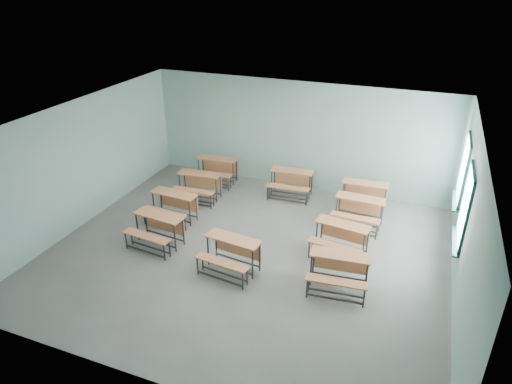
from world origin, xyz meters
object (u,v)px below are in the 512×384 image
desk_unit_r2c2 (359,208)px  desk_unit_r3c0 (216,167)px  desk_unit_r1c2 (341,235)px  desk_unit_r3c2 (364,192)px  desk_unit_r0c1 (231,251)px  desk_unit_r0c2 (339,268)px  desk_unit_r2c0 (198,183)px  desk_unit_r0c0 (157,226)px  desk_unit_r3c1 (291,180)px  desk_unit_r1c0 (172,203)px

desk_unit_r2c2 → desk_unit_r3c0: 4.69m
desk_unit_r1c2 → desk_unit_r3c0: size_ratio=1.03×
desk_unit_r3c0 → desk_unit_r3c2: (4.53, -0.14, 0.00)m
desk_unit_r0c1 → desk_unit_r0c2: bearing=12.7°
desk_unit_r1c2 → desk_unit_r2c0: (-4.38, 1.35, 0.00)m
desk_unit_r0c0 → desk_unit_r3c2: 5.61m
desk_unit_r0c1 → desk_unit_r0c0: bearing=178.4°
desk_unit_r0c0 → desk_unit_r2c0: 2.53m
desk_unit_r3c0 → desk_unit_r2c0: bearing=-93.7°
desk_unit_r2c0 → desk_unit_r0c2: bearing=-33.4°
desk_unit_r0c2 → desk_unit_r1c2: size_ratio=0.98×
desk_unit_r1c2 → desk_unit_r3c0: bearing=157.6°
desk_unit_r0c1 → desk_unit_r2c2: same height
desk_unit_r3c0 → desk_unit_r3c1: size_ratio=1.01×
desk_unit_r0c0 → desk_unit_r3c1: 4.28m
desk_unit_r2c2 → desk_unit_r3c1: bearing=156.5°
desk_unit_r0c1 → desk_unit_r3c0: 4.66m
desk_unit_r0c0 → desk_unit_r2c2: same height
desk_unit_r0c2 → desk_unit_r3c0: bearing=135.1°
desk_unit_r0c0 → desk_unit_r2c0: (-0.21, 2.52, 0.00)m
desk_unit_r2c0 → desk_unit_r3c0: bearing=87.1°
desk_unit_r3c0 → desk_unit_r3c2: same height
desk_unit_r1c2 → desk_unit_r3c2: size_ratio=1.06×
desk_unit_r3c1 → desk_unit_r0c1: bearing=-95.5°
desk_unit_r3c1 → desk_unit_r3c0: bearing=174.8°
desk_unit_r0c2 → desk_unit_r3c0: 6.00m
desk_unit_r0c0 → desk_unit_r2c0: bearing=100.9°
desk_unit_r2c0 → desk_unit_r0c0: bearing=-89.2°
desk_unit_r0c0 → desk_unit_r3c0: bearing=99.6°
desk_unit_r3c1 → desk_unit_r0c0: bearing=-124.6°
desk_unit_r1c2 → desk_unit_r2c2: same height
desk_unit_r0c1 → desk_unit_r0c2: size_ratio=1.02×
desk_unit_r0c1 → desk_unit_r3c2: same height
desk_unit_r0c1 → desk_unit_r3c1: bearing=95.2°
desk_unit_r0c0 → desk_unit_r2c0: same height
desk_unit_r0c0 → desk_unit_r3c2: bearing=46.1°
desk_unit_r2c0 → desk_unit_r2c2: 4.54m
desk_unit_r0c1 → desk_unit_r0c2: 2.33m
desk_unit_r0c2 → desk_unit_r3c0: (-4.62, 3.82, 0.00)m
desk_unit_r2c0 → desk_unit_r3c2: same height
desk_unit_r3c2 → desk_unit_r0c2: bearing=-90.4°
desk_unit_r1c2 → desk_unit_r3c0: same height
desk_unit_r0c0 → desk_unit_r3c1: same height
desk_unit_r2c0 → desk_unit_r3c0: (-0.02, 1.22, 0.00)m
desk_unit_r0c0 → desk_unit_r3c1: size_ratio=1.02×
desk_unit_r0c1 → desk_unit_r3c2: 4.51m
desk_unit_r0c0 → desk_unit_r1c2: size_ratio=0.99×
desk_unit_r0c2 → desk_unit_r1c0: bearing=159.9°
desk_unit_r3c2 → desk_unit_r3c0: bearing=176.5°
desk_unit_r0c0 → desk_unit_r2c2: size_ratio=1.04×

